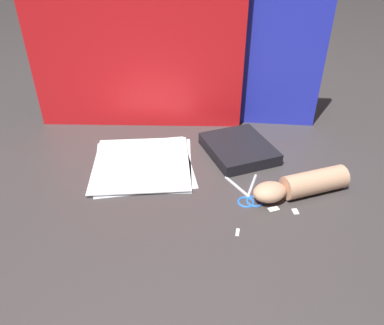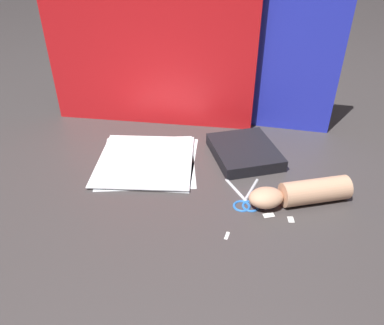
% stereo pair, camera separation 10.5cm
% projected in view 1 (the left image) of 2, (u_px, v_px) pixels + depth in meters
% --- Properties ---
extents(ground_plane, '(6.00, 6.00, 0.00)m').
position_uv_depth(ground_plane, '(186.00, 182.00, 1.08)').
color(ground_plane, '#3D3838').
extents(backdrop_panel_left, '(0.71, 0.09, 0.55)m').
position_uv_depth(backdrop_panel_left, '(135.00, 49.00, 1.22)').
color(backdrop_panel_left, red).
rests_on(backdrop_panel_left, ground_plane).
extents(backdrop_panel_center, '(0.56, 0.12, 0.49)m').
position_uv_depth(backdrop_panel_center, '(239.00, 56.00, 1.26)').
color(backdrop_panel_center, '#2833D1').
rests_on(backdrop_panel_center, ground_plane).
extents(paper_stack, '(0.31, 0.32, 0.01)m').
position_uv_depth(paper_stack, '(143.00, 163.00, 1.15)').
color(paper_stack, white).
rests_on(paper_stack, ground_plane).
extents(book_closed, '(0.24, 0.27, 0.04)m').
position_uv_depth(book_closed, '(239.00, 149.00, 1.19)').
color(book_closed, black).
rests_on(book_closed, ground_plane).
extents(scissors, '(0.10, 0.15, 0.01)m').
position_uv_depth(scissors, '(248.00, 195.00, 1.02)').
color(scissors, silver).
rests_on(scissors, ground_plane).
extents(hand_forearm, '(0.28, 0.13, 0.07)m').
position_uv_depth(hand_forearm, '(302.00, 185.00, 1.01)').
color(hand_forearm, tan).
rests_on(hand_forearm, ground_plane).
extents(paper_scrap_near, '(0.02, 0.02, 0.00)m').
position_uv_depth(paper_scrap_near, '(295.00, 211.00, 0.97)').
color(paper_scrap_near, white).
rests_on(paper_scrap_near, ground_plane).
extents(paper_scrap_mid, '(0.03, 0.02, 0.00)m').
position_uv_depth(paper_scrap_mid, '(274.00, 209.00, 0.98)').
color(paper_scrap_mid, white).
rests_on(paper_scrap_mid, ground_plane).
extents(paper_scrap_far, '(0.02, 0.03, 0.00)m').
position_uv_depth(paper_scrap_far, '(238.00, 232.00, 0.90)').
color(paper_scrap_far, white).
rests_on(paper_scrap_far, ground_plane).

